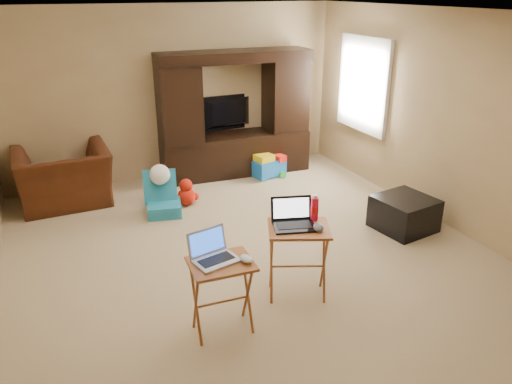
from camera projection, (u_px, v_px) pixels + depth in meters
name	position (u px, v px, depth m)	size (l,w,h in m)	color
floor	(249.00, 253.00, 5.48)	(5.50, 5.50, 0.00)	#CDB98E
ceiling	(247.00, 11.00, 4.52)	(5.50, 5.50, 0.00)	silver
wall_back	(175.00, 94.00, 7.33)	(5.00, 5.00, 0.00)	tan
wall_front	(447.00, 281.00, 2.68)	(5.00, 5.00, 0.00)	tan
wall_right	(441.00, 119.00, 5.93)	(5.50, 5.50, 0.00)	tan
window_pane	(364.00, 84.00, 7.18)	(1.20, 1.20, 0.00)	white
window_frame	(363.00, 85.00, 7.17)	(0.06, 1.14, 1.34)	white
entertainment_center	(235.00, 114.00, 7.49)	(2.27, 0.57, 1.86)	black
television	(229.00, 114.00, 7.69)	(0.94, 0.12, 0.54)	black
recliner	(64.00, 177.00, 6.57)	(1.17, 1.02, 0.76)	#46220F
child_rocker	(163.00, 194.00, 6.30)	(0.42, 0.48, 0.56)	teal
plush_toy	(186.00, 192.00, 6.61)	(0.34, 0.28, 0.37)	red
push_toy	(269.00, 165.00, 7.60)	(0.50, 0.36, 0.37)	blue
ottoman	(404.00, 214.00, 5.95)	(0.62, 0.62, 0.40)	black
tray_table_left	(222.00, 297.00, 4.12)	(0.51, 0.41, 0.66)	#A05426
tray_table_right	(298.00, 262.00, 4.60)	(0.55, 0.44, 0.71)	#955424
laptop_left	(216.00, 249.00, 3.97)	(0.35, 0.28, 0.24)	silver
laptop_right	(294.00, 215.00, 4.42)	(0.37, 0.30, 0.24)	black
mouse_left	(246.00, 259.00, 4.00)	(0.09, 0.13, 0.05)	white
mouse_right	(319.00, 227.00, 4.40)	(0.09, 0.14, 0.06)	#444549
water_bottle	(314.00, 209.00, 4.57)	(0.07, 0.07, 0.22)	red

